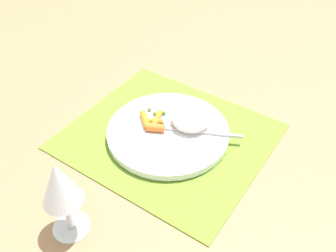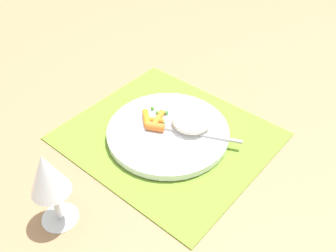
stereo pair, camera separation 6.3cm
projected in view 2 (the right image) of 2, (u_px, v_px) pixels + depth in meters
ground_plane at (168, 137)px, 0.81m from camera, size 2.40×2.40×0.00m
placemat at (168, 136)px, 0.80m from camera, size 0.40×0.36×0.01m
plate at (168, 132)px, 0.80m from camera, size 0.26×0.26×0.01m
rice_mound at (191, 121)px, 0.79m from camera, size 0.08×0.08×0.03m
carrot_portion at (153, 122)px, 0.80m from camera, size 0.08×0.07×0.02m
pea_scatter at (160, 119)px, 0.81m from camera, size 0.08×0.07×0.01m
fork at (182, 131)px, 0.78m from camera, size 0.19×0.10×0.01m
wine_glass at (47, 177)px, 0.58m from camera, size 0.07×0.07×0.15m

